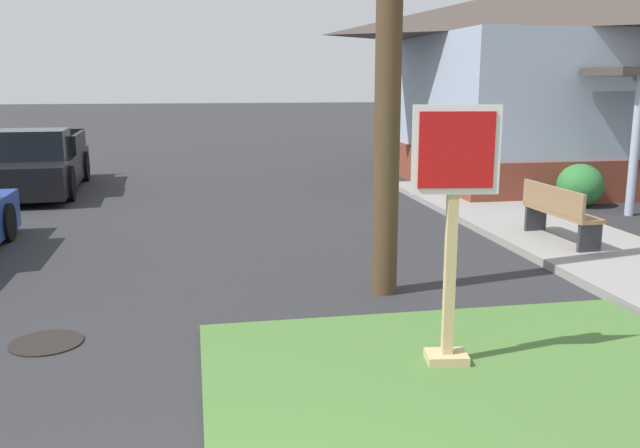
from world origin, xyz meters
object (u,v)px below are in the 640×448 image
manhole_cover (46,343)px  pickup_truck_black (35,165)px  stop_sign (451,240)px  street_bench (558,211)px

manhole_cover → pickup_truck_black: 10.19m
stop_sign → pickup_truck_black: bearing=117.1°
stop_sign → street_bench: 5.24m
pickup_truck_black → street_bench: pickup_truck_black is taller
street_bench → manhole_cover: bearing=-158.8°
manhole_cover → street_bench: 7.47m
pickup_truck_black → street_bench: (9.07, -7.25, -0.03)m
stop_sign → manhole_cover: (-3.64, 1.33, -1.18)m
pickup_truck_black → street_bench: size_ratio=3.21×
manhole_cover → street_bench: (6.94, 2.69, 0.58)m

